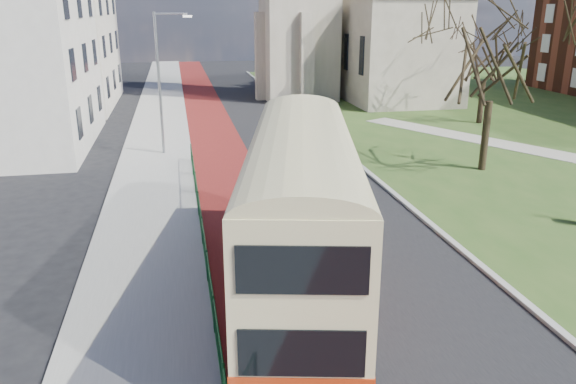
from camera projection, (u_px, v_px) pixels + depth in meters
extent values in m
plane|color=black|center=(305.00, 288.00, 17.47)|extent=(160.00, 160.00, 0.00)
cube|color=black|center=(259.00, 143.00, 36.39)|extent=(9.00, 120.00, 0.01)
cube|color=#591414|center=(217.00, 144.00, 35.88)|extent=(3.40, 120.00, 0.01)
cube|color=gray|center=(156.00, 146.00, 35.16)|extent=(4.00, 120.00, 0.12)
cube|color=#999993|center=(189.00, 145.00, 35.53)|extent=(0.25, 120.00, 0.13)
cube|color=#999993|center=(320.00, 132.00, 39.08)|extent=(0.25, 80.00, 0.13)
cube|color=#2D4C1B|center=(573.00, 122.00, 42.79)|extent=(40.00, 80.00, 0.04)
cylinder|color=#0E3E1B|center=(202.00, 217.00, 20.31)|extent=(0.04, 24.00, 0.04)
cylinder|color=#0E3E1B|center=(203.00, 241.00, 20.60)|extent=(0.04, 24.00, 0.04)
cube|color=gray|center=(384.00, 49.00, 54.54)|extent=(9.00, 18.00, 9.00)
cube|color=beige|center=(50.00, 42.00, 48.58)|extent=(10.00, 16.00, 11.00)
cylinder|color=gray|center=(159.00, 85.00, 32.13)|extent=(0.16, 0.16, 8.00)
cylinder|color=gray|center=(171.00, 13.00, 31.08)|extent=(1.80, 0.10, 0.10)
cube|color=silver|center=(187.00, 16.00, 31.29)|extent=(0.50, 0.18, 0.12)
cube|color=#AA2F0F|center=(301.00, 266.00, 16.42)|extent=(5.33, 12.36, 1.09)
cube|color=#CCC18B|center=(302.00, 197.00, 15.75)|extent=(5.29, 12.29, 3.17)
cube|color=black|center=(254.00, 225.00, 16.40)|extent=(2.20, 9.65, 1.04)
cube|color=black|center=(349.00, 225.00, 16.34)|extent=(2.20, 9.65, 1.04)
cube|color=black|center=(252.00, 174.00, 15.58)|extent=(2.40, 10.59, 0.98)
cube|color=black|center=(351.00, 175.00, 15.52)|extent=(2.40, 10.59, 0.98)
cube|color=black|center=(301.00, 172.00, 21.75)|extent=(2.41, 0.61, 1.15)
cube|color=black|center=(302.00, 130.00, 21.24)|extent=(2.41, 0.61, 0.98)
cube|color=orange|center=(302.00, 114.00, 21.04)|extent=(1.93, 0.52, 0.33)
cylinder|color=black|center=(266.00, 230.00, 20.50)|extent=(0.57, 1.18, 1.14)
cylinder|color=black|center=(336.00, 231.00, 20.45)|extent=(0.57, 1.18, 1.14)
cylinder|color=black|center=(247.00, 353.00, 13.18)|extent=(0.57, 1.18, 1.14)
cylinder|color=black|center=(355.00, 355.00, 13.13)|extent=(0.57, 1.18, 1.14)
cylinder|color=black|center=(485.00, 136.00, 29.65)|extent=(0.51, 0.51, 3.68)
cylinder|color=black|center=(481.00, 102.00, 42.08)|extent=(0.45, 0.45, 3.11)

